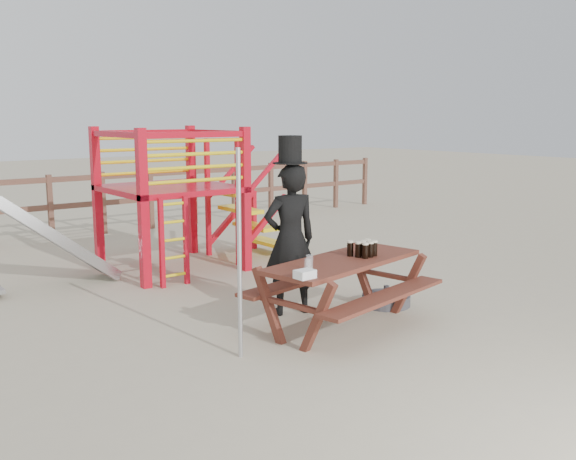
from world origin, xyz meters
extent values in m
plane|color=tan|center=(0.00, 0.00, 0.00)|extent=(60.00, 60.00, 0.00)
cube|color=brown|center=(0.00, 7.00, 1.10)|extent=(15.00, 0.06, 0.10)
cube|color=brown|center=(0.00, 7.00, 0.60)|extent=(15.00, 0.06, 0.10)
cube|color=brown|center=(-0.50, 7.00, 0.60)|extent=(0.09, 0.09, 1.20)
cube|color=brown|center=(0.50, 7.00, 0.60)|extent=(0.09, 0.09, 1.20)
cube|color=brown|center=(1.50, 7.00, 0.60)|extent=(0.09, 0.09, 1.20)
cube|color=brown|center=(2.50, 7.00, 0.60)|extent=(0.09, 0.09, 1.20)
cube|color=brown|center=(3.50, 7.00, 0.60)|extent=(0.09, 0.09, 1.20)
cube|color=brown|center=(4.50, 7.00, 0.60)|extent=(0.09, 0.09, 1.20)
cube|color=brown|center=(5.50, 7.00, 0.60)|extent=(0.09, 0.09, 1.20)
cube|color=brown|center=(6.50, 7.00, 0.60)|extent=(0.09, 0.09, 1.20)
cube|color=brown|center=(7.50, 7.00, 0.60)|extent=(0.09, 0.09, 1.20)
cube|color=red|center=(-0.60, 2.80, 1.05)|extent=(0.12, 0.12, 2.10)
cube|color=red|center=(1.00, 2.80, 1.05)|extent=(0.12, 0.12, 2.10)
cube|color=red|center=(-0.60, 4.40, 1.05)|extent=(0.12, 0.12, 2.10)
cube|color=red|center=(1.00, 4.40, 1.05)|extent=(0.12, 0.12, 2.10)
cube|color=red|center=(0.20, 3.60, 1.20)|extent=(1.72, 1.72, 0.08)
cube|color=red|center=(0.20, 2.80, 2.00)|extent=(1.60, 0.08, 0.08)
cube|color=red|center=(0.20, 4.40, 2.00)|extent=(1.60, 0.08, 0.08)
cube|color=red|center=(-0.60, 3.60, 2.00)|extent=(0.08, 1.60, 0.08)
cube|color=red|center=(1.00, 3.60, 2.00)|extent=(0.08, 1.60, 0.08)
cylinder|color=yellow|center=(0.20, 2.80, 1.38)|extent=(1.50, 0.05, 0.05)
cylinder|color=yellow|center=(0.20, 4.40, 1.38)|extent=(1.50, 0.05, 0.05)
cylinder|color=yellow|center=(0.20, 2.80, 1.56)|extent=(1.50, 0.05, 0.05)
cylinder|color=yellow|center=(0.20, 4.40, 1.56)|extent=(1.50, 0.05, 0.05)
cylinder|color=yellow|center=(0.20, 2.80, 1.74)|extent=(1.50, 0.05, 0.05)
cylinder|color=yellow|center=(0.20, 4.40, 1.74)|extent=(1.50, 0.05, 0.05)
cylinder|color=yellow|center=(0.20, 2.80, 1.92)|extent=(1.50, 0.05, 0.05)
cylinder|color=yellow|center=(0.20, 4.40, 1.92)|extent=(1.50, 0.05, 0.05)
cube|color=red|center=(-0.43, 2.65, 0.60)|extent=(0.06, 0.06, 1.20)
cube|color=red|center=(-0.07, 2.65, 0.60)|extent=(0.06, 0.06, 1.20)
cylinder|color=yellow|center=(-0.25, 2.65, 0.15)|extent=(0.36, 0.04, 0.04)
cylinder|color=yellow|center=(-0.25, 2.65, 0.39)|extent=(0.36, 0.04, 0.04)
cylinder|color=yellow|center=(-0.25, 2.65, 0.63)|extent=(0.36, 0.04, 0.04)
cylinder|color=yellow|center=(-0.25, 2.65, 0.87)|extent=(0.36, 0.04, 0.04)
cylinder|color=yellow|center=(-0.25, 2.65, 1.11)|extent=(0.36, 0.04, 0.04)
cube|color=yellow|center=(1.15, 3.60, 1.08)|extent=(0.30, 0.90, 0.06)
cube|color=yellow|center=(1.43, 3.60, 0.78)|extent=(0.30, 0.90, 0.06)
cube|color=yellow|center=(1.71, 3.60, 0.48)|extent=(0.30, 0.90, 0.06)
cube|color=yellow|center=(1.99, 3.60, 0.18)|extent=(0.30, 0.90, 0.06)
cube|color=red|center=(1.55, 3.15, 0.60)|extent=(0.95, 0.08, 0.86)
cube|color=red|center=(1.55, 4.05, 0.60)|extent=(0.95, 0.08, 0.86)
cube|color=#B1B3B8|center=(-1.50, 3.60, 0.62)|extent=(1.53, 0.55, 1.21)
cube|color=#B1B3B8|center=(-1.50, 3.33, 0.66)|extent=(1.58, 0.04, 1.28)
cube|color=#B1B3B8|center=(-1.50, 3.87, 0.66)|extent=(1.58, 0.04, 1.28)
cube|color=brown|center=(0.38, 0.02, 0.72)|extent=(2.03, 1.08, 0.05)
cube|color=brown|center=(0.48, -0.50, 0.43)|extent=(1.94, 0.64, 0.04)
cube|color=brown|center=(0.28, 0.54, 0.43)|extent=(1.94, 0.64, 0.04)
cube|color=brown|center=(-0.42, -0.14, 0.35)|extent=(0.30, 1.15, 0.69)
cube|color=brown|center=(1.18, 0.18, 0.35)|extent=(0.30, 1.15, 0.69)
imported|color=black|center=(0.24, 0.76, 0.86)|extent=(0.71, 0.55, 1.73)
cube|color=#0B7C26|center=(0.27, 0.89, 1.07)|extent=(0.07, 0.03, 0.40)
cylinder|color=black|center=(0.24, 0.76, 1.73)|extent=(0.39, 0.39, 0.01)
cylinder|color=black|center=(0.24, 0.76, 1.89)|extent=(0.26, 0.26, 0.30)
cube|color=white|center=(0.27, 0.88, 1.99)|extent=(0.14, 0.04, 0.03)
cylinder|color=#B2B2B7|center=(-0.98, -0.05, 0.98)|extent=(0.04, 0.04, 1.97)
cylinder|color=#3B3B40|center=(1.34, 0.29, 0.07)|extent=(0.58, 0.58, 0.13)
cylinder|color=#3B3B40|center=(1.34, 0.29, 0.19)|extent=(0.07, 0.07, 0.11)
cube|color=white|center=(-0.45, -0.36, 0.79)|extent=(0.19, 0.15, 0.08)
cylinder|color=black|center=(0.60, -0.09, 0.82)|extent=(0.07, 0.07, 0.15)
cylinder|color=beige|center=(0.60, -0.09, 0.91)|extent=(0.07, 0.07, 0.02)
cylinder|color=black|center=(0.69, -0.07, 0.82)|extent=(0.07, 0.07, 0.15)
cylinder|color=beige|center=(0.69, -0.07, 0.91)|extent=(0.07, 0.07, 0.02)
cylinder|color=black|center=(0.76, -0.06, 0.82)|extent=(0.07, 0.07, 0.15)
cylinder|color=beige|center=(0.76, -0.06, 0.91)|extent=(0.07, 0.07, 0.02)
cylinder|color=black|center=(0.58, 0.00, 0.82)|extent=(0.07, 0.07, 0.15)
cylinder|color=beige|center=(0.58, 0.00, 0.91)|extent=(0.07, 0.07, 0.02)
cylinder|color=black|center=(0.67, 0.02, 0.82)|extent=(0.07, 0.07, 0.15)
cylinder|color=beige|center=(0.67, 0.02, 0.91)|extent=(0.07, 0.07, 0.02)
cylinder|color=black|center=(0.76, 0.04, 0.82)|extent=(0.07, 0.07, 0.15)
cylinder|color=beige|center=(0.76, 0.04, 0.91)|extent=(0.07, 0.07, 0.02)
cylinder|color=black|center=(0.55, 0.09, 0.82)|extent=(0.07, 0.07, 0.15)
cylinder|color=beige|center=(0.55, 0.09, 0.91)|extent=(0.07, 0.07, 0.02)
cylinder|color=silver|center=(-0.33, -0.26, 0.82)|extent=(0.07, 0.07, 0.15)
cylinder|color=beige|center=(-0.33, -0.26, 0.76)|extent=(0.06, 0.06, 0.02)
cylinder|color=silver|center=(-0.21, -0.13, 0.82)|extent=(0.07, 0.07, 0.15)
cylinder|color=beige|center=(-0.21, -0.13, 0.76)|extent=(0.06, 0.06, 0.02)
camera|label=1|loc=(-4.13, -4.89, 2.24)|focal=40.00mm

